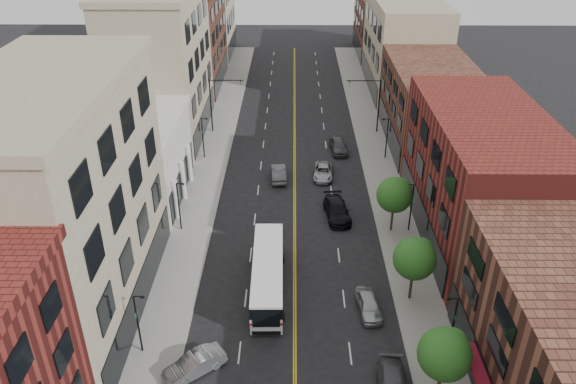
{
  "coord_description": "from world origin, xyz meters",
  "views": [
    {
      "loc": [
        -0.2,
        -21.49,
        30.02
      ],
      "look_at": [
        -0.64,
        22.76,
        5.0
      ],
      "focal_mm": 35.0,
      "sensor_mm": 36.0,
      "label": 1
    }
  ],
  "objects_px": {
    "car_lane_a": "(337,210)",
    "city_bus": "(268,273)",
    "car_angle_b": "(194,365)",
    "car_lane_b": "(323,172)",
    "car_lane_behind": "(279,173)",
    "car_lane_c": "(339,145)",
    "car_parked_far": "(369,305)"
  },
  "relations": [
    {
      "from": "car_angle_b",
      "to": "car_lane_b",
      "type": "bearing_deg",
      "value": 122.66
    },
    {
      "from": "city_bus",
      "to": "car_angle_b",
      "type": "xyz_separation_m",
      "value": [
        -4.69,
        -9.01,
        -0.95
      ]
    },
    {
      "from": "city_bus",
      "to": "car_lane_behind",
      "type": "distance_m",
      "value": 19.48
    },
    {
      "from": "car_lane_c",
      "to": "car_lane_b",
      "type": "bearing_deg",
      "value": -113.38
    },
    {
      "from": "car_angle_b",
      "to": "city_bus",
      "type": "bearing_deg",
      "value": 114.43
    },
    {
      "from": "car_lane_b",
      "to": "city_bus",
      "type": "bearing_deg",
      "value": -100.51
    },
    {
      "from": "car_lane_a",
      "to": "car_lane_b",
      "type": "height_order",
      "value": "car_lane_a"
    },
    {
      "from": "car_parked_far",
      "to": "car_lane_behind",
      "type": "xyz_separation_m",
      "value": [
        -7.6,
        22.15,
        0.05
      ]
    },
    {
      "from": "car_lane_b",
      "to": "car_lane_c",
      "type": "xyz_separation_m",
      "value": [
        2.2,
        6.81,
        0.16
      ]
    },
    {
      "from": "car_angle_b",
      "to": "car_lane_b",
      "type": "xyz_separation_m",
      "value": [
        10.17,
        29.05,
        -0.08
      ]
    },
    {
      "from": "car_lane_a",
      "to": "car_lane_c",
      "type": "bearing_deg",
      "value": 78.49
    },
    {
      "from": "car_parked_far",
      "to": "car_lane_c",
      "type": "bearing_deg",
      "value": 84.78
    },
    {
      "from": "car_lane_a",
      "to": "city_bus",
      "type": "bearing_deg",
      "value": -126.48
    },
    {
      "from": "city_bus",
      "to": "car_angle_b",
      "type": "relative_size",
      "value": 2.55
    },
    {
      "from": "city_bus",
      "to": "car_lane_behind",
      "type": "relative_size",
      "value": 2.5
    },
    {
      "from": "city_bus",
      "to": "car_angle_b",
      "type": "distance_m",
      "value": 10.2
    },
    {
      "from": "car_lane_a",
      "to": "car_lane_b",
      "type": "xyz_separation_m",
      "value": [
        -0.97,
        8.64,
        -0.14
      ]
    },
    {
      "from": "car_angle_b",
      "to": "car_lane_b",
      "type": "distance_m",
      "value": 30.78
    },
    {
      "from": "car_lane_a",
      "to": "car_lane_c",
      "type": "xyz_separation_m",
      "value": [
        1.22,
        15.46,
        0.02
      ]
    },
    {
      "from": "city_bus",
      "to": "car_lane_b",
      "type": "height_order",
      "value": "city_bus"
    },
    {
      "from": "car_angle_b",
      "to": "car_lane_behind",
      "type": "xyz_separation_m",
      "value": [
        5.11,
        28.47,
        0.02
      ]
    },
    {
      "from": "city_bus",
      "to": "car_lane_b",
      "type": "bearing_deg",
      "value": 73.67
    },
    {
      "from": "car_lane_behind",
      "to": "car_lane_c",
      "type": "height_order",
      "value": "car_lane_c"
    },
    {
      "from": "car_lane_b",
      "to": "car_lane_c",
      "type": "distance_m",
      "value": 7.16
    },
    {
      "from": "car_lane_behind",
      "to": "car_lane_a",
      "type": "distance_m",
      "value": 10.07
    },
    {
      "from": "city_bus",
      "to": "car_lane_a",
      "type": "bearing_deg",
      "value": 59.45
    },
    {
      "from": "car_parked_far",
      "to": "car_lane_c",
      "type": "distance_m",
      "value": 29.55
    },
    {
      "from": "city_bus",
      "to": "car_lane_behind",
      "type": "height_order",
      "value": "city_bus"
    },
    {
      "from": "car_lane_a",
      "to": "car_lane_c",
      "type": "distance_m",
      "value": 15.5
    },
    {
      "from": "city_bus",
      "to": "car_lane_b",
      "type": "xyz_separation_m",
      "value": [
        5.47,
        20.04,
        -1.03
      ]
    },
    {
      "from": "city_bus",
      "to": "car_lane_c",
      "type": "relative_size",
      "value": 2.37
    },
    {
      "from": "city_bus",
      "to": "car_parked_far",
      "type": "height_order",
      "value": "city_bus"
    }
  ]
}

